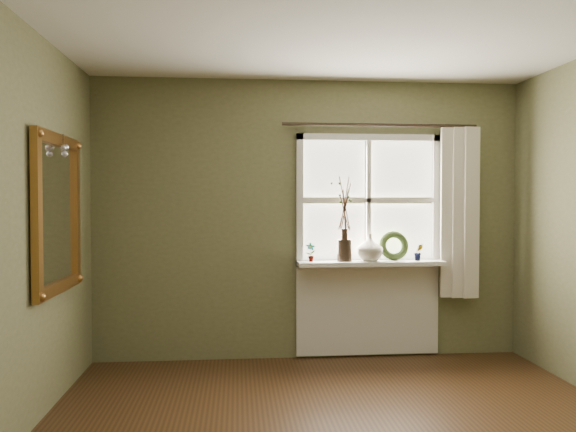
# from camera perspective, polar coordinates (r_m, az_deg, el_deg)

# --- Properties ---
(wall_back) EXTENTS (4.00, 0.10, 2.60)m
(wall_back) POSITION_cam_1_polar(r_m,az_deg,el_deg) (5.31, 2.17, -0.35)
(wall_back) COLOR #686945
(wall_back) RESTS_ON ground
(window_frame) EXTENTS (1.36, 0.06, 1.24)m
(window_frame) POSITION_cam_1_polar(r_m,az_deg,el_deg) (5.33, 8.15, 1.58)
(window_frame) COLOR silver
(window_frame) RESTS_ON wall_back
(window_sill) EXTENTS (1.36, 0.26, 0.04)m
(window_sill) POSITION_cam_1_polar(r_m,az_deg,el_deg) (5.26, 8.39, -4.75)
(window_sill) COLOR silver
(window_sill) RESTS_ON wall_back
(window_apron) EXTENTS (1.36, 0.04, 0.88)m
(window_apron) POSITION_cam_1_polar(r_m,az_deg,el_deg) (5.43, 8.10, -9.24)
(window_apron) COLOR silver
(window_apron) RESTS_ON ground
(dark_jug) EXTENTS (0.16, 0.16, 0.20)m
(dark_jug) POSITION_cam_1_polar(r_m,az_deg,el_deg) (5.20, 5.76, -3.48)
(dark_jug) COLOR black
(dark_jug) RESTS_ON window_sill
(cream_vase) EXTENTS (0.27, 0.27, 0.25)m
(cream_vase) POSITION_cam_1_polar(r_m,az_deg,el_deg) (5.24, 8.32, -3.18)
(cream_vase) COLOR beige
(cream_vase) RESTS_ON window_sill
(wreath) EXTENTS (0.28, 0.13, 0.29)m
(wreath) POSITION_cam_1_polar(r_m,az_deg,el_deg) (5.34, 10.70, -3.30)
(wreath) COLOR #30421D
(wreath) RESTS_ON window_sill
(potted_plant_left) EXTENTS (0.09, 0.07, 0.17)m
(potted_plant_left) POSITION_cam_1_polar(r_m,az_deg,el_deg) (5.15, 2.32, -3.68)
(potted_plant_left) COLOR #30421D
(potted_plant_left) RESTS_ON window_sill
(potted_plant_right) EXTENTS (0.09, 0.08, 0.15)m
(potted_plant_right) POSITION_cam_1_polar(r_m,az_deg,el_deg) (5.37, 13.12, -3.60)
(potted_plant_right) COLOR #30421D
(potted_plant_right) RESTS_ON window_sill
(curtain) EXTENTS (0.36, 0.12, 1.59)m
(curtain) POSITION_cam_1_polar(r_m,az_deg,el_deg) (5.50, 16.93, 0.33)
(curtain) COLOR beige
(curtain) RESTS_ON wall_back
(curtain_rod) EXTENTS (1.84, 0.03, 0.03)m
(curtain_rod) POSITION_cam_1_polar(r_m,az_deg,el_deg) (5.35, 9.38, 9.10)
(curtain_rod) COLOR black
(curtain_rod) RESTS_ON wall_back
(gilt_mirror) EXTENTS (0.10, 0.95, 1.14)m
(gilt_mirror) POSITION_cam_1_polar(r_m,az_deg,el_deg) (4.35, -22.36, 0.29)
(gilt_mirror) COLOR white
(gilt_mirror) RESTS_ON wall_left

